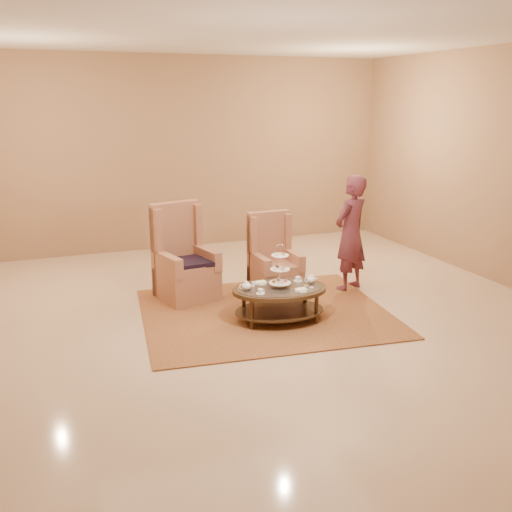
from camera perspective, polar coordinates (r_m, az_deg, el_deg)
name	(u,v)px	position (r m, az deg, el deg)	size (l,w,h in m)	color
ground	(255,319)	(7.37, -0.06, -6.29)	(8.00, 8.00, 0.00)	beige
ceiling	(255,319)	(7.37, -0.06, -6.29)	(8.00, 8.00, 0.02)	beige
wall_back	(180,154)	(10.73, -7.65, 10.09)	(8.00, 0.04, 3.50)	#9C7655
rug	(265,313)	(7.55, 0.91, -5.68)	(3.40, 2.93, 0.02)	#9F6B38
tea_table	(280,293)	(7.19, 2.38, -3.77)	(1.29, 0.96, 1.01)	black
armchair_left	(183,267)	(8.07, -7.27, -1.06)	(0.89, 0.90, 1.34)	#A86B4F
armchair_right	(273,266)	(8.24, 1.73, -1.04)	(0.66, 0.68, 1.17)	#A86B4F
person	(351,233)	(8.38, 9.45, 2.24)	(0.73, 0.64, 1.69)	#5F2836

